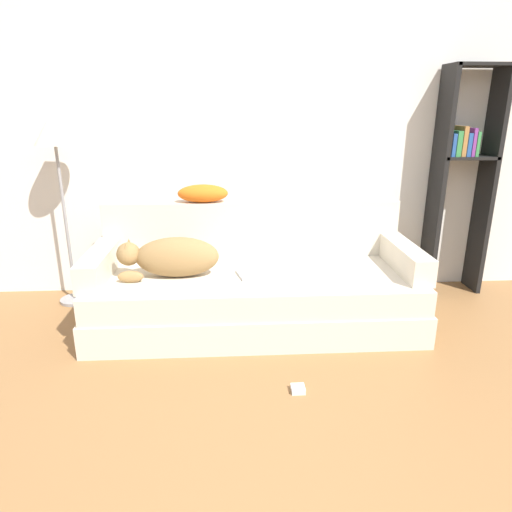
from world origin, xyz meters
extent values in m
cube|color=silver|center=(0.00, 2.80, 1.35)|extent=(6.96, 0.06, 2.70)
cube|color=beige|center=(-0.07, 2.05, 0.11)|extent=(2.26, 0.92, 0.22)
cube|color=beige|center=(-0.07, 2.04, 0.31)|extent=(2.22, 0.88, 0.18)
cube|color=beige|center=(-0.07, 2.44, 0.61)|extent=(2.22, 0.15, 0.43)
cube|color=beige|center=(-1.13, 2.04, 0.49)|extent=(0.15, 0.73, 0.18)
cube|color=beige|center=(0.98, 2.04, 0.49)|extent=(0.15, 0.73, 0.18)
ellipsoid|color=olive|center=(-0.60, 2.00, 0.53)|extent=(0.56, 0.23, 0.27)
sphere|color=olive|center=(-0.93, 2.00, 0.56)|extent=(0.16, 0.16, 0.16)
cone|color=olive|center=(-0.93, 1.96, 0.62)|extent=(0.06, 0.06, 0.07)
cone|color=olive|center=(-0.93, 2.04, 0.62)|extent=(0.06, 0.06, 0.07)
ellipsoid|color=olive|center=(-0.90, 1.90, 0.44)|extent=(0.17, 0.06, 0.08)
cube|color=silver|center=(-0.05, 1.99, 0.40)|extent=(0.32, 0.26, 0.02)
ellipsoid|color=orange|center=(-0.44, 2.42, 0.89)|extent=(0.37, 0.17, 0.13)
cube|color=black|center=(1.42, 2.62, 0.90)|extent=(0.04, 0.26, 1.80)
cube|color=black|center=(1.83, 2.62, 0.90)|extent=(0.04, 0.26, 1.80)
cube|color=black|center=(1.63, 2.62, 1.79)|extent=(0.43, 0.26, 0.02)
cube|color=black|center=(1.63, 2.62, 1.12)|extent=(0.43, 0.26, 0.02)
cube|color=#234C93|center=(1.47, 2.60, 1.22)|extent=(0.03, 0.20, 0.17)
cube|color=#337F42|center=(1.51, 2.60, 1.23)|extent=(0.04, 0.20, 0.19)
cube|color=olive|center=(1.55, 2.60, 1.24)|extent=(0.03, 0.20, 0.23)
cube|color=#234C93|center=(1.59, 2.60, 1.22)|extent=(0.03, 0.20, 0.18)
cube|color=#753384|center=(1.63, 2.60, 1.24)|extent=(0.03, 0.20, 0.21)
cube|color=#337F42|center=(1.66, 2.60, 1.22)|extent=(0.02, 0.20, 0.19)
cylinder|color=gray|center=(-1.50, 2.53, 0.01)|extent=(0.24, 0.24, 0.02)
cylinder|color=gray|center=(-1.50, 2.53, 0.63)|extent=(0.02, 0.02, 1.21)
cone|color=silver|center=(-1.50, 2.53, 1.35)|extent=(0.28, 0.28, 0.23)
cube|color=silver|center=(0.11, 1.20, 0.02)|extent=(0.08, 0.08, 0.03)
camera|label=1|loc=(-0.25, -0.94, 1.50)|focal=32.00mm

